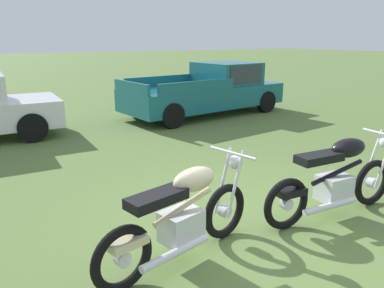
% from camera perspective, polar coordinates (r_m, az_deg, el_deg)
% --- Properties ---
extents(ground_plane, '(120.00, 120.00, 0.00)m').
position_cam_1_polar(ground_plane, '(4.74, 9.80, -11.99)').
color(ground_plane, '#567038').
extents(motorcycle_cream, '(1.96, 0.83, 1.02)m').
position_cam_1_polar(motorcycle_cream, '(3.80, -1.54, -10.93)').
color(motorcycle_cream, black).
rests_on(motorcycle_cream, ground).
extents(motorcycle_black, '(2.12, 0.64, 1.02)m').
position_cam_1_polar(motorcycle_black, '(5.04, 20.92, -4.99)').
color(motorcycle_black, black).
rests_on(motorcycle_black, ground).
extents(pickup_truck_teal, '(5.06, 2.39, 1.49)m').
position_cam_1_polar(pickup_truck_teal, '(11.25, 2.92, 8.39)').
color(pickup_truck_teal, '#19606B').
rests_on(pickup_truck_teal, ground).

